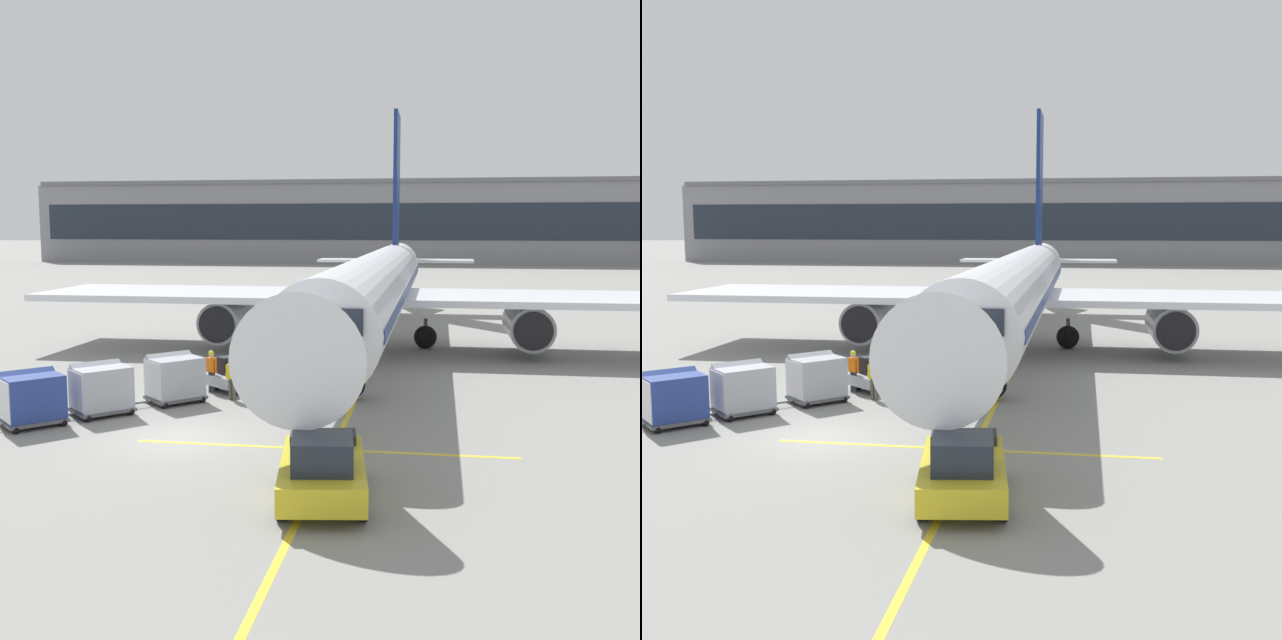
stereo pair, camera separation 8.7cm
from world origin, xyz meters
The scene contains 13 objects.
ground_plane centered at (0.00, 0.00, 0.00)m, with size 600.00×600.00×0.00m, color gray.
parked_airplane centered at (4.79, 18.58, 3.47)m, with size 37.41×47.36×15.61m.
belt_loader centered at (0.53, 7.97, 0.84)m, with size 4.39×4.96×2.79m.
baggage_cart_lead centered at (-1.89, 4.82, 1.00)m, with size 2.54×2.55×1.91m.
baggage_cart_second centered at (-3.86, 2.52, 1.00)m, with size 2.54×2.55×1.91m.
baggage_cart_third centered at (-5.54, 0.70, 1.00)m, with size 2.54×2.55×1.91m.
pushback_tug centered at (5.46, -4.81, 0.83)m, with size 2.71×4.65×1.83m.
ground_crew_by_loader centered at (-1.00, 6.82, 1.00)m, with size 0.52×0.39×1.74m.
ground_crew_by_carts centered at (0.23, 5.54, 1.00)m, with size 0.54×0.35×1.74m.
safety_cone_engine_keepout centered at (-0.12, 18.39, 0.38)m, with size 0.70×0.70×0.78m.
apron_guidance_line_lead_in centered at (5.08, 17.65, 0.00)m, with size 0.20×110.00×0.01m.
apron_guidance_line_stop_bar centered at (4.79, -0.50, 0.00)m, with size 12.00×0.20×0.01m.
terminal_building centered at (2.14, 118.68, 7.42)m, with size 137.59×15.18×14.95m.
Camera 1 is at (8.27, -23.01, 6.89)m, focal length 42.60 mm.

